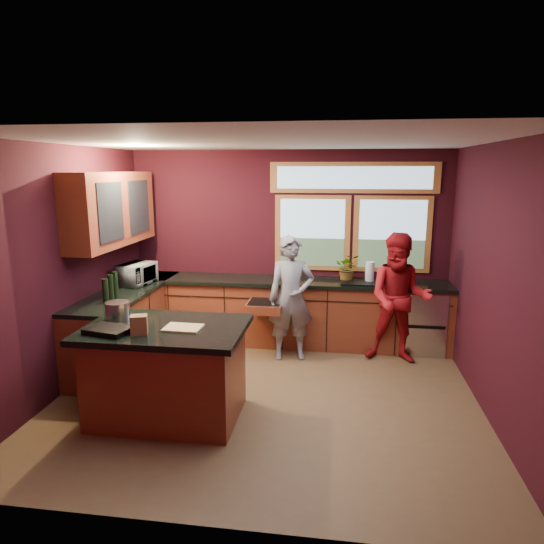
% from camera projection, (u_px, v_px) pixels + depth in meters
% --- Properties ---
extents(floor, '(4.50, 4.50, 0.00)m').
position_uv_depth(floor, '(267.00, 397.00, 5.29)').
color(floor, brown).
rests_on(floor, ground).
extents(room_shell, '(4.52, 4.02, 2.71)m').
position_uv_depth(room_shell, '(217.00, 228.00, 5.31)').
color(room_shell, black).
rests_on(room_shell, ground).
extents(back_counter, '(4.50, 0.64, 0.93)m').
position_uv_depth(back_counter, '(299.00, 312.00, 6.81)').
color(back_counter, maroon).
rests_on(back_counter, floor).
extents(left_counter, '(0.64, 2.30, 0.93)m').
position_uv_depth(left_counter, '(128.00, 324.00, 6.28)').
color(left_counter, maroon).
rests_on(left_counter, floor).
extents(island, '(1.55, 1.05, 0.95)m').
position_uv_depth(island, '(167.00, 371.00, 4.78)').
color(island, maroon).
rests_on(island, floor).
extents(person_grey, '(0.65, 0.50, 1.61)m').
position_uv_depth(person_grey, '(291.00, 298.00, 6.23)').
color(person_grey, slate).
rests_on(person_grey, floor).
extents(person_red, '(0.88, 0.73, 1.67)m').
position_uv_depth(person_red, '(399.00, 299.00, 6.12)').
color(person_red, '#A01218').
rests_on(person_red, floor).
extents(microwave, '(0.43, 0.56, 0.28)m').
position_uv_depth(microwave, '(137.00, 274.00, 6.43)').
color(microwave, '#999999').
rests_on(microwave, left_counter).
extents(potted_plant, '(0.34, 0.29, 0.37)m').
position_uv_depth(potted_plant, '(348.00, 267.00, 6.63)').
color(potted_plant, '#999999').
rests_on(potted_plant, back_counter).
extents(paper_towel, '(0.12, 0.12, 0.28)m').
position_uv_depth(paper_towel, '(370.00, 272.00, 6.55)').
color(paper_towel, silver).
rests_on(paper_towel, back_counter).
extents(cutting_board, '(0.36, 0.26, 0.02)m').
position_uv_depth(cutting_board, '(183.00, 328.00, 4.61)').
color(cutting_board, tan).
rests_on(cutting_board, island).
extents(stock_pot, '(0.24, 0.24, 0.18)m').
position_uv_depth(stock_pot, '(118.00, 311.00, 4.89)').
color(stock_pot, '#B5B6BA').
rests_on(stock_pot, island).
extents(paper_bag, '(0.18, 0.16, 0.18)m').
position_uv_depth(paper_bag, '(139.00, 325.00, 4.44)').
color(paper_bag, brown).
rests_on(paper_bag, island).
extents(black_tray, '(0.45, 0.36, 0.05)m').
position_uv_depth(black_tray, '(109.00, 330.00, 4.50)').
color(black_tray, black).
rests_on(black_tray, island).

